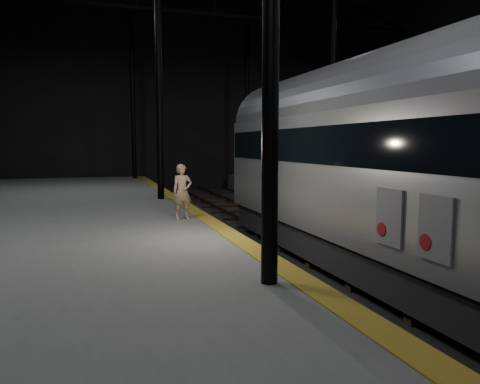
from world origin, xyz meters
name	(u,v)px	position (x,y,z in m)	size (l,w,h in m)	color
ground	(348,264)	(0.00, 0.00, 0.00)	(44.00, 44.00, 0.00)	black
platform_left	(42,269)	(-7.50, 0.00, 0.50)	(9.00, 43.80, 1.00)	#575754
tactile_strip	(231,234)	(-3.25, 0.00, 1.00)	(0.50, 43.80, 0.01)	olive
track	(348,262)	(0.00, 0.00, 0.07)	(2.40, 43.00, 0.24)	#3F3328
train	(466,160)	(0.00, -3.91, 2.89)	(2.90, 19.36, 5.18)	gray
woman	(182,192)	(-3.93, 2.63, 1.80)	(0.58, 0.38, 1.60)	tan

